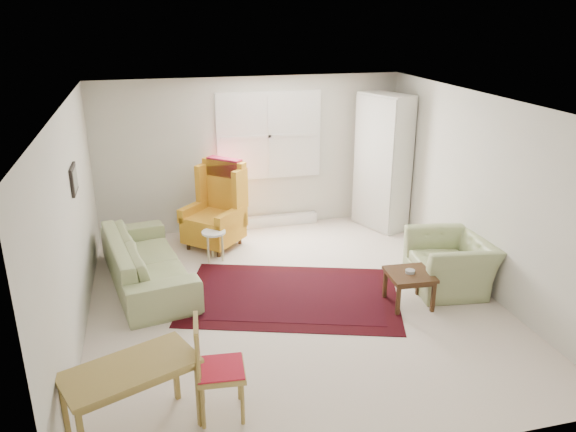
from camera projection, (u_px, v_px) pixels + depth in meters
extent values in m
cube|color=beige|center=(294.00, 302.00, 7.10)|extent=(5.00, 5.50, 0.01)
cube|color=white|center=(295.00, 103.00, 6.24)|extent=(5.00, 5.50, 0.01)
cube|color=beige|center=(251.00, 154.00, 9.17)|extent=(5.00, 0.04, 2.50)
cube|color=beige|center=(389.00, 328.00, 4.17)|extent=(5.00, 0.04, 2.50)
cube|color=beige|center=(72.00, 228.00, 6.09)|extent=(0.04, 5.50, 2.50)
cube|color=beige|center=(481.00, 193.00, 7.25)|extent=(0.04, 5.50, 2.50)
cube|color=white|center=(269.00, 136.00, 9.12)|extent=(1.72, 0.06, 1.42)
cube|color=white|center=(269.00, 136.00, 9.12)|extent=(1.60, 0.02, 1.30)
cube|color=silver|center=(271.00, 221.00, 9.57)|extent=(1.60, 0.12, 0.18)
cube|color=black|center=(74.00, 179.00, 6.41)|extent=(0.03, 0.42, 0.32)
cube|color=#A19A4A|center=(75.00, 179.00, 6.42)|extent=(0.01, 0.34, 0.24)
imported|color=#919D68|center=(146.00, 252.00, 7.43)|extent=(1.29, 2.41, 0.92)
imported|color=#919D68|center=(451.00, 258.00, 7.35)|extent=(1.07, 1.19, 0.84)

